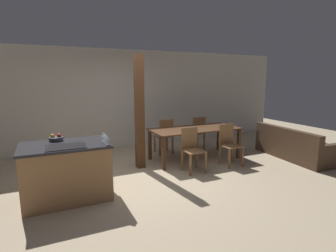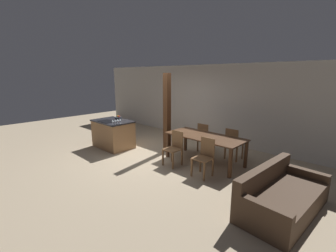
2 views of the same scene
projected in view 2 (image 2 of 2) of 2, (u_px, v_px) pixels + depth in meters
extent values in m
plane|color=tan|center=(149.00, 155.00, 6.73)|extent=(16.00, 16.00, 0.00)
cube|color=beige|center=(202.00, 102.00, 8.30)|extent=(11.20, 0.08, 2.70)
cube|color=#9E7047|center=(113.00, 134.00, 7.37)|extent=(1.28, 0.85, 0.86)
cube|color=#232328|center=(112.00, 121.00, 7.27)|extent=(1.32, 0.89, 0.04)
cube|color=black|center=(107.00, 121.00, 7.12)|extent=(0.56, 0.40, 0.01)
cylinder|color=#383D47|center=(118.00, 118.00, 7.55)|extent=(0.22, 0.22, 0.05)
sphere|color=red|center=(119.00, 117.00, 7.51)|extent=(0.07, 0.07, 0.07)
sphere|color=gold|center=(118.00, 116.00, 7.58)|extent=(0.07, 0.07, 0.07)
cylinder|color=silver|center=(113.00, 125.00, 6.61)|extent=(0.06, 0.06, 0.00)
cylinder|color=silver|center=(113.00, 123.00, 6.60)|extent=(0.01, 0.01, 0.08)
cone|color=silver|center=(113.00, 121.00, 6.58)|extent=(0.07, 0.07, 0.07)
cylinder|color=silver|center=(115.00, 124.00, 6.67)|extent=(0.06, 0.06, 0.00)
cylinder|color=silver|center=(115.00, 123.00, 6.66)|extent=(0.01, 0.01, 0.08)
cone|color=silver|center=(115.00, 120.00, 6.65)|extent=(0.07, 0.07, 0.07)
cylinder|color=silver|center=(118.00, 124.00, 6.73)|extent=(0.06, 0.06, 0.00)
cylinder|color=silver|center=(118.00, 122.00, 6.72)|extent=(0.01, 0.01, 0.08)
cone|color=silver|center=(118.00, 120.00, 6.71)|extent=(0.07, 0.07, 0.07)
cylinder|color=silver|center=(120.00, 123.00, 6.80)|extent=(0.06, 0.06, 0.00)
cylinder|color=silver|center=(120.00, 122.00, 6.79)|extent=(0.01, 0.01, 0.08)
cone|color=silver|center=(120.00, 119.00, 6.77)|extent=(0.07, 0.07, 0.07)
cube|color=#51331E|center=(205.00, 136.00, 6.02)|extent=(2.11, 0.94, 0.03)
cube|color=#51331E|center=(168.00, 145.00, 6.48)|extent=(0.07, 0.07, 0.72)
cube|color=#51331E|center=(230.00, 163.00, 5.15)|extent=(0.07, 0.07, 0.72)
cube|color=#51331E|center=(186.00, 139.00, 7.06)|extent=(0.07, 0.07, 0.72)
cube|color=#51331E|center=(246.00, 154.00, 5.72)|extent=(0.07, 0.07, 0.72)
cube|color=brown|center=(172.00, 149.00, 5.86)|extent=(0.40, 0.40, 0.02)
cube|color=brown|center=(177.00, 139.00, 5.94)|extent=(0.38, 0.02, 0.45)
cube|color=brown|center=(163.00, 158.00, 5.90)|extent=(0.04, 0.04, 0.44)
cube|color=brown|center=(173.00, 161.00, 5.67)|extent=(0.04, 0.04, 0.44)
cube|color=brown|center=(172.00, 154.00, 6.15)|extent=(0.04, 0.04, 0.44)
cube|color=brown|center=(182.00, 157.00, 5.92)|extent=(0.04, 0.04, 0.44)
cube|color=brown|center=(203.00, 158.00, 5.22)|extent=(0.40, 0.40, 0.02)
cube|color=brown|center=(208.00, 147.00, 5.30)|extent=(0.38, 0.02, 0.45)
cube|color=brown|center=(192.00, 168.00, 5.26)|extent=(0.04, 0.04, 0.44)
cube|color=brown|center=(204.00, 172.00, 5.03)|extent=(0.04, 0.04, 0.44)
cube|color=brown|center=(200.00, 163.00, 5.51)|extent=(0.04, 0.04, 0.44)
cube|color=brown|center=(213.00, 167.00, 5.28)|extent=(0.04, 0.04, 0.44)
cube|color=brown|center=(206.00, 138.00, 6.95)|extent=(0.40, 0.40, 0.02)
cube|color=brown|center=(203.00, 131.00, 6.76)|extent=(0.38, 0.02, 0.45)
cube|color=brown|center=(214.00, 145.00, 7.01)|extent=(0.04, 0.04, 0.44)
cube|color=brown|center=(204.00, 142.00, 7.24)|extent=(0.04, 0.04, 0.44)
cube|color=brown|center=(207.00, 147.00, 6.76)|extent=(0.04, 0.04, 0.44)
cube|color=brown|center=(198.00, 145.00, 6.99)|extent=(0.04, 0.04, 0.44)
cube|color=brown|center=(234.00, 144.00, 6.31)|extent=(0.40, 0.40, 0.02)
cube|color=brown|center=(232.00, 137.00, 6.12)|extent=(0.38, 0.02, 0.45)
cube|color=brown|center=(243.00, 152.00, 6.37)|extent=(0.04, 0.04, 0.44)
cube|color=brown|center=(231.00, 149.00, 6.61)|extent=(0.04, 0.04, 0.44)
cube|color=brown|center=(237.00, 155.00, 6.12)|extent=(0.04, 0.04, 0.44)
cube|color=brown|center=(225.00, 152.00, 6.36)|extent=(0.04, 0.04, 0.44)
cube|color=#473323|center=(284.00, 201.00, 3.90)|extent=(1.04, 1.99, 0.40)
cube|color=#473323|center=(265.00, 174.00, 4.09)|extent=(0.31, 1.93, 0.35)
cube|color=#473323|center=(260.00, 219.00, 3.31)|extent=(0.90, 0.21, 0.54)
cube|color=#473323|center=(302.00, 181.00, 4.47)|extent=(0.90, 0.21, 0.54)
cube|color=#4C2D19|center=(167.00, 113.00, 6.82)|extent=(0.17, 0.17, 2.40)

